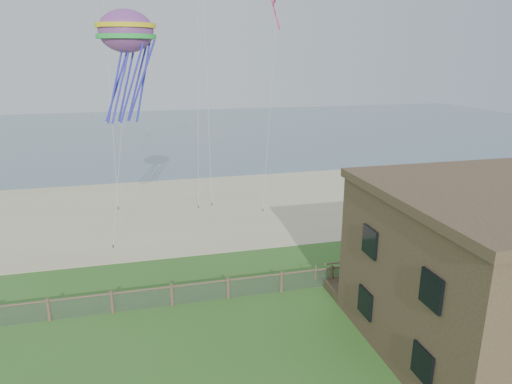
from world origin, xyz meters
TOP-DOWN VIEW (x-y plane):
  - ground at (0.00, 0.00)m, footprint 160.00×160.00m
  - sand_beach at (0.00, 22.00)m, footprint 72.00×20.00m
  - ocean at (0.00, 66.00)m, footprint 160.00×68.00m
  - chainlink_fence at (0.00, 6.00)m, footprint 36.20×0.20m
  - motel_deck at (13.00, 5.00)m, footprint 15.00×2.00m
  - picnic_table at (6.79, 2.10)m, footprint 1.86×1.41m
  - octopus_kite at (-4.41, 11.66)m, footprint 3.64×2.88m
  - kite_red at (5.43, 15.67)m, footprint 1.93×1.68m

SIDE VIEW (x-z plane):
  - ground at x=0.00m, z-range 0.00..0.00m
  - ocean at x=0.00m, z-range -0.01..0.01m
  - sand_beach at x=0.00m, z-range -0.01..0.01m
  - motel_deck at x=13.00m, z-range 0.00..0.50m
  - picnic_table at x=6.79m, z-range 0.00..0.77m
  - chainlink_fence at x=0.00m, z-range -0.07..1.18m
  - octopus_kite at x=-4.41m, z-range 8.87..15.59m
  - kite_red at x=5.43m, z-range 14.84..17.23m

